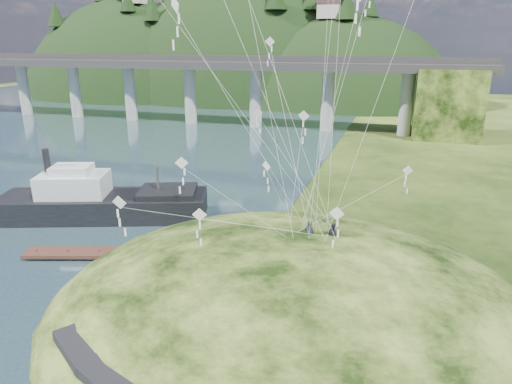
% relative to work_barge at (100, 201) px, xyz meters
% --- Properties ---
extents(ground, '(320.00, 320.00, 0.00)m').
position_rel_work_barge_xyz_m(ground, '(15.46, -13.19, -1.86)').
color(ground, black).
rests_on(ground, ground).
extents(grass_hill, '(36.00, 32.00, 13.00)m').
position_rel_work_barge_xyz_m(grass_hill, '(23.46, -11.19, -3.36)').
color(grass_hill, black).
rests_on(grass_hill, ground).
extents(bridge, '(160.00, 11.00, 15.00)m').
position_rel_work_barge_xyz_m(bridge, '(-11.00, 56.88, 7.85)').
color(bridge, '#2D2B2B').
rests_on(bridge, ground).
extents(far_ridge, '(153.00, 70.00, 94.50)m').
position_rel_work_barge_xyz_m(far_ridge, '(-28.12, 108.98, -9.29)').
color(far_ridge, black).
rests_on(far_ridge, ground).
extents(work_barge, '(21.91, 12.50, 7.42)m').
position_rel_work_barge_xyz_m(work_barge, '(0.00, 0.00, 0.00)').
color(work_barge, black).
rests_on(work_barge, ground).
extents(wooden_dock, '(12.59, 5.69, 0.90)m').
position_rel_work_barge_xyz_m(wooden_dock, '(5.56, -8.11, -1.46)').
color(wooden_dock, '#3B1F18').
rests_on(wooden_dock, ground).
extents(kite_flyers, '(2.46, 1.13, 1.94)m').
position_rel_work_barge_xyz_m(kite_flyers, '(24.88, -8.63, 3.94)').
color(kite_flyers, '#242530').
rests_on(kite_flyers, ground).
extents(kite_swarm, '(17.38, 15.70, 20.47)m').
position_rel_work_barge_xyz_m(kite_swarm, '(21.41, -9.87, 15.79)').
color(kite_swarm, silver).
rests_on(kite_swarm, ground).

